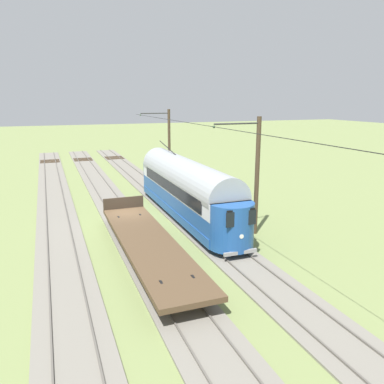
{
  "coord_description": "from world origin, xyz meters",
  "views": [
    {
      "loc": [
        4.73,
        25.04,
        8.44
      ],
      "look_at": [
        -4.27,
        1.47,
        2.3
      ],
      "focal_mm": 35.8,
      "sensor_mm": 36.0,
      "label": 1
    }
  ],
  "objects": [
    {
      "name": "track_streetcar_siding",
      "position": [
        -4.42,
        -0.31,
        0.05
      ],
      "size": [
        2.8,
        80.0,
        0.18
      ],
      "color": "slate",
      "rests_on": "ground"
    },
    {
      "name": "catenary_pole_mid_near",
      "position": [
        -7.32,
        4.62,
        3.9
      ],
      "size": [
        3.21,
        0.28,
        7.43
      ],
      "color": "#423323",
      "rests_on": "ground"
    },
    {
      "name": "track_third_siding",
      "position": [
        4.42,
        -0.31,
        0.05
      ],
      "size": [
        2.8,
        80.0,
        0.18
      ],
      "color": "slate",
      "rests_on": "ground"
    },
    {
      "name": "ground_plane",
      "position": [
        0.0,
        0.0,
        0.0
      ],
      "size": [
        220.0,
        220.0,
        0.0
      ],
      "primitive_type": "plane",
      "color": "olive"
    },
    {
      "name": "overhead_wire_run",
      "position": [
        -4.49,
        3.8,
        6.89
      ],
      "size": [
        3.0,
        40.22,
        0.18
      ],
      "color": "black",
      "rests_on": "ground"
    },
    {
      "name": "track_adjacent_siding",
      "position": [
        0.0,
        -0.31,
        0.05
      ],
      "size": [
        2.8,
        80.0,
        0.18
      ],
      "color": "slate",
      "rests_on": "ground"
    },
    {
      "name": "flatcar_adjacent",
      "position": [
        -0.0,
        5.84,
        0.86
      ],
      "size": [
        2.8,
        13.93,
        1.6
      ],
      "color": "brown",
      "rests_on": "ground"
    },
    {
      "name": "switch_stand",
      "position": [
        -5.93,
        -9.88,
        0.7
      ],
      "size": [
        0.5,
        0.3,
        1.24
      ],
      "color": "black",
      "rests_on": "ground"
    },
    {
      "name": "vintage_streetcar",
      "position": [
        -4.42,
        -0.19,
        2.26
      ],
      "size": [
        2.65,
        17.09,
        4.81
      ],
      "color": "#1E4C93",
      "rests_on": "ground"
    },
    {
      "name": "catenary_pole_foreground",
      "position": [
        -7.32,
        -13.49,
        3.9
      ],
      "size": [
        3.21,
        0.28,
        7.43
      ],
      "color": "#423323",
      "rests_on": "ground"
    }
  ]
}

